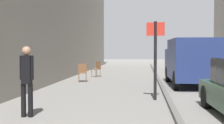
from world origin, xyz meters
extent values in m
plane|color=gray|center=(0.00, 12.00, 0.00)|extent=(80.00, 80.00, 0.00)
cube|color=#615F5B|center=(1.58, 12.00, 0.06)|extent=(0.16, 40.00, 0.12)
cylinder|color=black|center=(-2.00, 4.86, 0.41)|extent=(0.12, 0.12, 0.82)
cylinder|color=black|center=(-2.18, 4.85, 0.41)|extent=(0.12, 0.12, 0.82)
cube|color=black|center=(-2.09, 4.86, 1.18)|extent=(0.24, 0.20, 0.70)
cylinder|color=black|center=(-1.96, 4.86, 1.23)|extent=(0.10, 0.10, 0.60)
cylinder|color=black|center=(-2.21, 4.85, 1.23)|extent=(0.10, 0.10, 0.60)
sphere|color=#9E755B|center=(-2.09, 4.86, 1.64)|extent=(0.23, 0.23, 0.23)
cube|color=navy|center=(3.04, 11.57, 1.24)|extent=(2.17, 3.55, 1.80)
cube|color=navy|center=(2.99, 14.01, 1.02)|extent=(2.12, 1.41, 1.35)
cube|color=black|center=(2.98, 14.49, 1.31)|extent=(1.76, 0.08, 0.60)
cylinder|color=black|center=(2.04, 13.85, 0.40)|extent=(0.24, 0.80, 0.80)
cylinder|color=black|center=(3.94, 13.89, 0.40)|extent=(0.24, 0.80, 0.80)
cylinder|color=black|center=(2.11, 10.50, 0.40)|extent=(0.24, 0.80, 0.80)
cylinder|color=black|center=(4.01, 10.54, 0.40)|extent=(0.24, 0.80, 0.80)
cylinder|color=black|center=(2.58, 6.56, 0.32)|extent=(0.22, 0.65, 0.64)
cylinder|color=black|center=(1.17, 7.86, 1.30)|extent=(0.10, 0.10, 2.60)
cube|color=red|center=(1.17, 7.86, 2.35)|extent=(0.59, 0.16, 0.44)
cylinder|color=brown|center=(-2.15, 13.23, 0.23)|extent=(0.04, 0.04, 0.45)
cylinder|color=brown|center=(-2.51, 13.16, 0.23)|extent=(0.04, 0.04, 0.45)
cylinder|color=brown|center=(-2.22, 13.60, 0.23)|extent=(0.04, 0.04, 0.45)
cylinder|color=brown|center=(-2.58, 13.52, 0.23)|extent=(0.04, 0.04, 0.45)
cube|color=brown|center=(-2.37, 13.38, 0.47)|extent=(0.52, 0.52, 0.04)
cube|color=brown|center=(-2.40, 13.57, 0.71)|extent=(0.44, 0.12, 0.45)
cylinder|color=brown|center=(-2.15, 16.27, 0.23)|extent=(0.04, 0.04, 0.45)
cylinder|color=brown|center=(-2.41, 16.54, 0.23)|extent=(0.04, 0.04, 0.45)
cylinder|color=brown|center=(-1.88, 16.53, 0.23)|extent=(0.04, 0.04, 0.45)
cylinder|color=brown|center=(-2.13, 16.80, 0.23)|extent=(0.04, 0.04, 0.45)
cube|color=brown|center=(-2.14, 16.54, 0.47)|extent=(0.62, 0.62, 0.04)
cube|color=brown|center=(-2.00, 16.67, 0.71)|extent=(0.33, 0.35, 0.45)
camera|label=1|loc=(0.79, -2.67, 1.67)|focal=50.73mm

